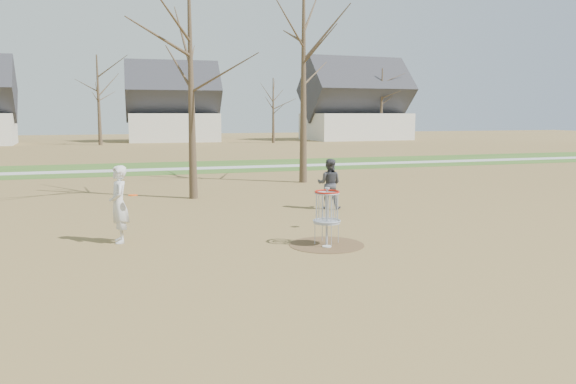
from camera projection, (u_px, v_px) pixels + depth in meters
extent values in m
plane|color=brown|center=(327.00, 245.00, 13.41)|extent=(160.00, 160.00, 0.00)
cube|color=#2D5119|center=(198.00, 167.00, 33.27)|extent=(160.00, 8.00, 0.01)
cube|color=#9E9E99|center=(201.00, 168.00, 32.32)|extent=(160.00, 1.50, 0.01)
cylinder|color=#47331E|center=(327.00, 245.00, 13.41)|extent=(1.80, 1.80, 0.01)
imported|color=silver|center=(119.00, 204.00, 13.54)|extent=(0.50, 0.72, 1.88)
imported|color=#38383D|center=(329.00, 184.00, 18.47)|extent=(1.01, 0.95, 1.66)
cylinder|color=silver|center=(327.00, 246.00, 13.18)|extent=(0.22, 0.22, 0.02)
cylinder|color=#FF430D|center=(331.00, 190.00, 15.12)|extent=(0.23, 0.22, 0.08)
cylinder|color=#FB4F0D|center=(133.00, 195.00, 13.33)|extent=(0.22, 0.22, 0.02)
cylinder|color=#9EA3AD|center=(327.00, 217.00, 13.32)|extent=(0.05, 0.05, 1.35)
cylinder|color=#9EA3AD|center=(327.00, 222.00, 13.34)|extent=(0.64, 0.64, 0.04)
torus|color=#9EA3AD|center=(327.00, 193.00, 13.24)|extent=(0.60, 0.60, 0.04)
torus|color=#B5190C|center=(327.00, 192.00, 13.23)|extent=(0.60, 0.60, 0.04)
cone|color=#382B1E|center=(191.00, 96.00, 20.34)|extent=(0.32, 0.32, 7.50)
cone|color=#382B1E|center=(303.00, 88.00, 25.21)|extent=(0.36, 0.36, 8.50)
cone|color=#382B1E|center=(99.00, 100.00, 56.42)|extent=(0.40, 0.40, 9.00)
cone|color=#382B1E|center=(273.00, 111.00, 60.91)|extent=(0.32, 0.32, 7.00)
cone|color=#382B1E|center=(382.00, 105.00, 66.83)|extent=(0.38, 0.38, 8.50)
cube|color=silver|center=(174.00, 127.00, 64.85)|extent=(10.24, 7.34, 3.20)
pyramid|color=#2D2D33|center=(173.00, 98.00, 64.38)|extent=(10.74, 7.36, 3.55)
cube|color=silver|center=(355.00, 127.00, 69.44)|extent=(12.40, 8.62, 3.20)
pyramid|color=#2D2D33|center=(356.00, 97.00, 68.94)|extent=(13.00, 8.65, 4.06)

